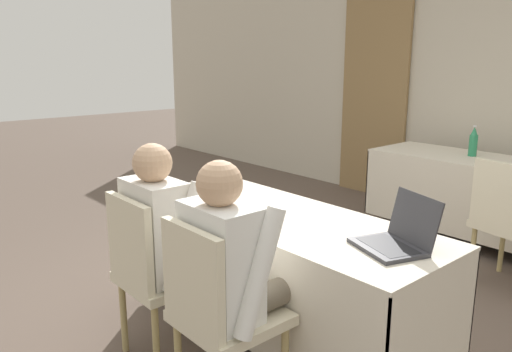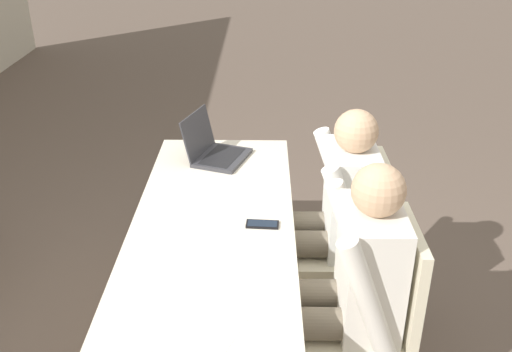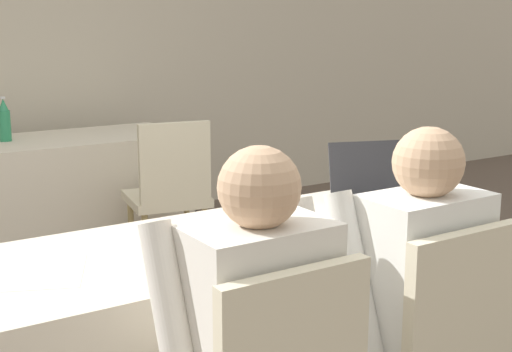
{
  "view_description": "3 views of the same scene",
  "coord_description": "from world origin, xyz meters",
  "px_view_note": "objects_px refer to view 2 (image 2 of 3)",
  "views": [
    {
      "loc": [
        1.9,
        -1.85,
        1.59
      ],
      "look_at": [
        0.0,
        -0.19,
        1.0
      ],
      "focal_mm": 35.0,
      "sensor_mm": 36.0,
      "label": 1
    },
    {
      "loc": [
        -2.09,
        -0.22,
        2.05
      ],
      "look_at": [
        0.0,
        -0.19,
        1.0
      ],
      "focal_mm": 40.0,
      "sensor_mm": 36.0,
      "label": 2
    },
    {
      "loc": [
        -1.17,
        -2.0,
        1.46
      ],
      "look_at": [
        0.0,
        -0.19,
        1.0
      ],
      "focal_mm": 50.0,
      "sensor_mm": 36.0,
      "label": 3
    }
  ],
  "objects_px": {
    "chair_near_left": "(371,313)",
    "person_checkered_shirt": "(349,281)",
    "chair_near_right": "(352,238)",
    "cell_phone": "(262,224)",
    "person_white_shirt": "(333,210)",
    "laptop": "(215,150)"
  },
  "relations": [
    {
      "from": "chair_near_left",
      "to": "cell_phone",
      "type": "bearing_deg",
      "value": -123.91
    },
    {
      "from": "laptop",
      "to": "chair_near_right",
      "type": "height_order",
      "value": "laptop"
    },
    {
      "from": "chair_near_right",
      "to": "person_checkered_shirt",
      "type": "xyz_separation_m",
      "value": [
        -0.56,
        0.1,
        0.16
      ]
    },
    {
      "from": "chair_near_left",
      "to": "laptop",
      "type": "bearing_deg",
      "value": -144.58
    },
    {
      "from": "chair_near_right",
      "to": "person_checkered_shirt",
      "type": "bearing_deg",
      "value": -10.59
    },
    {
      "from": "cell_phone",
      "to": "person_white_shirt",
      "type": "distance_m",
      "value": 0.43
    },
    {
      "from": "person_checkered_shirt",
      "to": "person_white_shirt",
      "type": "xyz_separation_m",
      "value": [
        0.56,
        0.0,
        0.0
      ]
    },
    {
      "from": "cell_phone",
      "to": "person_checkered_shirt",
      "type": "height_order",
      "value": "person_checkered_shirt"
    },
    {
      "from": "laptop",
      "to": "chair_near_right",
      "type": "distance_m",
      "value": 0.86
    },
    {
      "from": "chair_near_left",
      "to": "chair_near_right",
      "type": "height_order",
      "value": "same"
    },
    {
      "from": "person_white_shirt",
      "to": "laptop",
      "type": "bearing_deg",
      "value": -125.57
    },
    {
      "from": "laptop",
      "to": "cell_phone",
      "type": "relative_size",
      "value": 2.66
    },
    {
      "from": "cell_phone",
      "to": "laptop",
      "type": "bearing_deg",
      "value": 24.4
    },
    {
      "from": "chair_near_right",
      "to": "person_white_shirt",
      "type": "xyz_separation_m",
      "value": [
        0.0,
        0.1,
        0.16
      ]
    },
    {
      "from": "laptop",
      "to": "person_white_shirt",
      "type": "height_order",
      "value": "person_white_shirt"
    },
    {
      "from": "laptop",
      "to": "person_checkered_shirt",
      "type": "xyz_separation_m",
      "value": [
        -0.98,
        -0.59,
        -0.12
      ]
    },
    {
      "from": "chair_near_right",
      "to": "person_white_shirt",
      "type": "distance_m",
      "value": 0.19
    },
    {
      "from": "cell_phone",
      "to": "person_white_shirt",
      "type": "bearing_deg",
      "value": -48.71
    },
    {
      "from": "cell_phone",
      "to": "chair_near_left",
      "type": "distance_m",
      "value": 0.58
    },
    {
      "from": "chair_near_left",
      "to": "person_white_shirt",
      "type": "bearing_deg",
      "value": -169.41
    },
    {
      "from": "chair_near_left",
      "to": "person_checkered_shirt",
      "type": "xyz_separation_m",
      "value": [
        -0.0,
        0.1,
        0.16
      ]
    },
    {
      "from": "person_checkered_shirt",
      "to": "person_white_shirt",
      "type": "height_order",
      "value": "same"
    }
  ]
}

